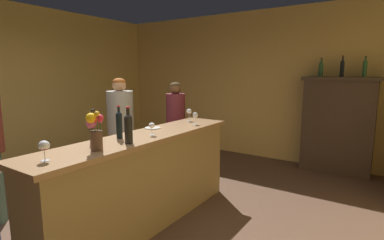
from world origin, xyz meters
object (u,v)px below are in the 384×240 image
(cheese_plate, at_px, (153,128))
(flower_arrangement, at_px, (95,128))
(display_bottle_center, at_px, (365,68))
(patron_in_navy, at_px, (121,128))
(wine_bottle_riesling, at_px, (119,124))
(bar_counter, at_px, (144,180))
(wine_glass_front, at_px, (189,112))
(display_cabinet, at_px, (337,124))
(display_bottle_midleft, at_px, (342,68))
(display_bottle_left, at_px, (321,68))
(wine_glass_rear, at_px, (152,126))
(patron_by_cabinet, at_px, (176,124))
(wine_glass_spare, at_px, (44,147))
(wine_bottle_rose, at_px, (94,128))
(wine_bottle_pinot, at_px, (128,127))
(wine_glass_mid, at_px, (195,116))

(cheese_plate, bearing_deg, flower_arrangement, -75.76)
(display_bottle_center, distance_m, patron_in_navy, 3.86)
(flower_arrangement, distance_m, patron_in_navy, 1.89)
(wine_bottle_riesling, height_order, display_bottle_center, display_bottle_center)
(bar_counter, bearing_deg, wine_glass_front, 96.77)
(display_cabinet, bearing_deg, display_bottle_midleft, -0.00)
(wine_glass_front, xyz_separation_m, display_bottle_left, (1.28, 2.04, 0.60))
(display_bottle_center, bearing_deg, display_cabinet, 180.00)
(wine_bottle_riesling, bearing_deg, wine_glass_rear, 59.74)
(flower_arrangement, relative_size, patron_by_cabinet, 0.23)
(wine_glass_rear, height_order, display_bottle_center, display_bottle_center)
(display_bottle_left, bearing_deg, display_bottle_midleft, 0.00)
(wine_glass_rear, height_order, wine_glass_spare, wine_glass_spare)
(wine_bottle_rose, distance_m, flower_arrangement, 0.29)
(wine_bottle_riesling, distance_m, patron_by_cabinet, 1.86)
(wine_bottle_pinot, height_order, wine_glass_rear, wine_bottle_pinot)
(display_bottle_midleft, bearing_deg, patron_in_navy, -137.64)
(display_cabinet, bearing_deg, wine_glass_rear, -114.57)
(bar_counter, bearing_deg, display_bottle_midleft, 64.58)
(wine_glass_spare, relative_size, display_bottle_midleft, 0.47)
(wine_glass_mid, xyz_separation_m, flower_arrangement, (-0.01, -1.56, 0.08))
(wine_bottle_pinot, bearing_deg, wine_glass_spare, -99.32)
(wine_glass_rear, bearing_deg, display_bottle_midleft, 65.35)
(wine_bottle_rose, xyz_separation_m, patron_by_cabinet, (-0.54, 2.01, -0.32))
(wine_bottle_rose, height_order, display_bottle_center, display_bottle_center)
(bar_counter, xyz_separation_m, display_cabinet, (1.47, 3.10, 0.33))
(display_cabinet, height_order, wine_glass_rear, display_cabinet)
(bar_counter, relative_size, wine_bottle_rose, 8.22)
(wine_glass_spare, xyz_separation_m, display_bottle_midleft, (1.45, 4.20, 0.63))
(bar_counter, relative_size, wine_bottle_pinot, 7.57)
(wine_bottle_riesling, relative_size, wine_bottle_pinot, 0.96)
(cheese_plate, distance_m, display_bottle_center, 3.45)
(display_bottle_midleft, bearing_deg, wine_bottle_pinot, -111.11)
(wine_glass_front, distance_m, patron_in_navy, 1.09)
(flower_arrangement, distance_m, patron_by_cabinet, 2.34)
(cheese_plate, xyz_separation_m, display_bottle_midleft, (1.65, 2.74, 0.73))
(wine_glass_rear, distance_m, patron_in_navy, 1.40)
(patron_in_navy, bearing_deg, cheese_plate, 23.87)
(patron_in_navy, bearing_deg, bar_counter, 12.13)
(wine_bottle_pinot, distance_m, display_bottle_left, 3.63)
(wine_glass_mid, distance_m, patron_by_cabinet, 1.03)
(wine_glass_spare, height_order, cheese_plate, wine_glass_spare)
(wine_bottle_rose, distance_m, patron_in_navy, 1.61)
(display_bottle_center, bearing_deg, display_bottle_left, -180.00)
(patron_by_cabinet, bearing_deg, wine_bottle_rose, -32.07)
(cheese_plate, distance_m, patron_by_cabinet, 1.26)
(wine_glass_rear, distance_m, display_bottle_left, 3.28)
(wine_bottle_rose, distance_m, wine_bottle_pinot, 0.33)
(display_bottle_left, distance_m, display_bottle_center, 0.64)
(display_cabinet, relative_size, wine_bottle_pinot, 4.57)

